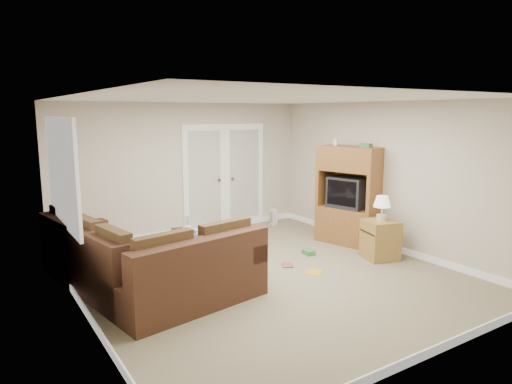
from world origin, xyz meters
TOP-DOWN VIEW (x-y plane):
  - floor at (0.00, 0.00)m, footprint 5.50×5.50m
  - ceiling at (0.00, 0.00)m, footprint 5.00×5.50m
  - wall_left at (-2.50, 0.00)m, footprint 0.02×5.50m
  - wall_right at (2.50, 0.00)m, footprint 0.02×5.50m
  - wall_back at (0.00, 2.75)m, footprint 5.00×0.02m
  - wall_front at (0.00, -2.75)m, footprint 5.00×0.02m
  - baseboards at (0.00, 0.00)m, footprint 5.00×5.50m
  - french_doors at (0.85, 2.71)m, footprint 1.80×0.05m
  - window_left at (-2.46, 1.00)m, footprint 0.05×1.92m
  - sectional_sofa at (-1.73, 0.31)m, footprint 2.36×2.98m
  - coffee_table at (-0.60, 1.11)m, footprint 0.77×1.16m
  - tv_armoire at (2.20, 0.57)m, footprint 0.86×1.20m
  - side_cabinet at (1.96, -0.39)m, footprint 0.60×0.60m
  - space_heater at (1.85, 2.42)m, footprint 0.14×0.12m
  - floor_magazine at (0.67, -0.32)m, footprint 0.36×0.34m
  - floor_greenbox at (1.14, 0.39)m, footprint 0.17×0.22m
  - floor_book at (0.44, 0.18)m, footprint 0.26×0.28m

SIDE VIEW (x-z plane):
  - floor at x=0.00m, z-range 0.00..0.00m
  - floor_magazine at x=0.67m, z-range 0.00..0.01m
  - floor_book at x=0.44m, z-range 0.00..0.02m
  - floor_greenbox at x=1.14m, z-range 0.00..0.08m
  - baseboards at x=0.00m, z-range 0.00..0.10m
  - space_heater at x=1.85m, z-range 0.00..0.32m
  - coffee_table at x=-0.60m, z-range -0.13..0.60m
  - sectional_sofa at x=-1.73m, z-range -0.10..0.79m
  - side_cabinet at x=1.96m, z-range -0.14..0.88m
  - tv_armoire at x=2.20m, z-range -0.06..1.81m
  - french_doors at x=0.85m, z-range -0.03..2.10m
  - wall_left at x=-2.50m, z-range 0.00..2.50m
  - wall_right at x=2.50m, z-range 0.00..2.50m
  - wall_back at x=0.00m, z-range 0.00..2.50m
  - wall_front at x=0.00m, z-range 0.00..2.50m
  - window_left at x=-2.46m, z-range 0.84..2.26m
  - ceiling at x=0.00m, z-range 2.49..2.51m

